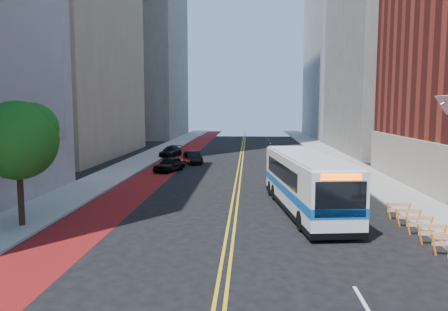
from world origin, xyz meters
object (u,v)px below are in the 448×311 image
street_tree (19,137)px  car_c (171,151)px  car_b (193,157)px  car_a (169,164)px  transit_bus (305,182)px

street_tree → car_c: street_tree is taller
car_b → street_tree: bearing=-121.6°
car_c → car_a: bearing=-70.5°
transit_bus → street_tree: bearing=-170.6°
street_tree → car_b: size_ratio=1.57×
transit_bus → car_c: size_ratio=2.85×
transit_bus → car_b: (-9.98, 22.59, -1.16)m
transit_bus → car_a: (-11.54, 16.30, -1.14)m
transit_bus → car_c: transit_bus is taller
car_c → transit_bus: bearing=-55.0°
car_a → car_c: 13.28m
car_b → car_c: size_ratio=0.92×
street_tree → car_b: 28.11m
street_tree → car_c: (1.94, 34.00, -4.23)m
car_b → car_c: (-3.79, 6.81, -0.03)m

